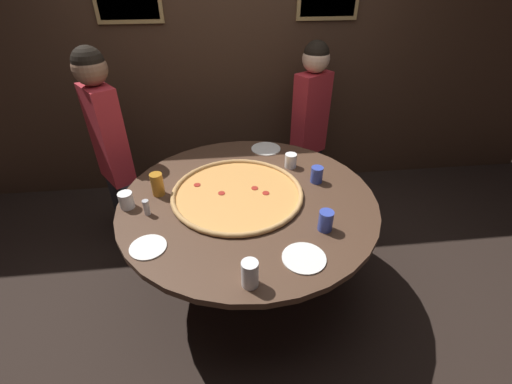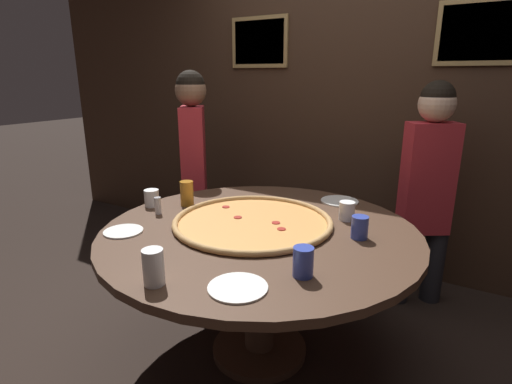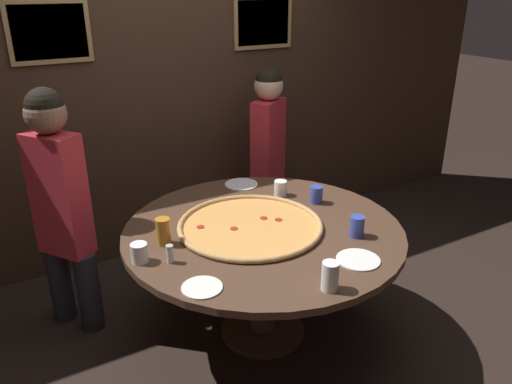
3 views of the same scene
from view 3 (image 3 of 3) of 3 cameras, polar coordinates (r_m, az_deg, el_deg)
ground_plane at (r=3.29m, az=0.77°, el=-15.66°), size 24.00×24.00×0.00m
back_wall at (r=3.92m, az=-9.88°, el=11.64°), size 6.40×0.08×2.60m
dining_table at (r=2.94m, az=0.83°, el=-6.28°), size 1.61×1.61×0.74m
giant_pizza at (r=2.88m, az=-0.67°, el=-3.83°), size 0.84×0.84×0.03m
drink_cup_by_shaker at (r=2.59m, az=-13.19°, el=-6.79°), size 0.09×0.09×0.10m
drink_cup_centre_back at (r=2.33m, az=8.46°, el=-9.49°), size 0.08×0.08×0.14m
drink_cup_far_right at (r=3.30m, az=2.82°, el=0.45°), size 0.08×0.08×0.10m
drink_cup_near_left at (r=2.82m, az=11.47°, el=-3.87°), size 0.08×0.08×0.12m
drink_cup_far_left at (r=3.20m, az=6.91°, el=-0.30°), size 0.08×0.08×0.11m
drink_cup_beside_pizza at (r=2.72m, az=-10.55°, el=-4.44°), size 0.08×0.08×0.15m
white_plate_left_side at (r=2.61m, az=11.60°, el=-7.59°), size 0.22×0.22×0.01m
white_plate_far_back at (r=3.48m, az=-1.69°, el=0.88°), size 0.23×0.23×0.01m
white_plate_near_front at (r=2.36m, az=-6.19°, el=-10.79°), size 0.19×0.19×0.01m
condiment_shaker at (r=2.56m, az=-9.81°, el=-6.98°), size 0.04×0.04×0.10m
diner_centre_back at (r=3.14m, az=-21.50°, el=-0.85°), size 0.33×0.39×1.53m
diner_far_left at (r=3.96m, az=1.39°, el=5.00°), size 0.38×0.31×1.47m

